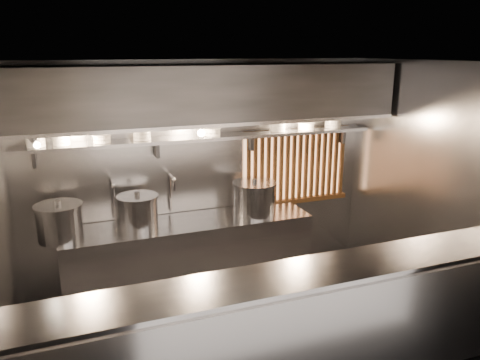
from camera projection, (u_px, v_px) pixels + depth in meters
floor at (246, 332)px, 4.99m from camera, size 4.50×4.50×0.00m
ceiling at (247, 62)px, 4.23m from camera, size 4.50×4.50×0.00m
wall_back at (203, 172)px, 5.96m from camera, size 4.50×0.00×4.50m
wall_right at (428, 186)px, 5.37m from camera, size 0.00×3.00×3.00m
serving_counter at (287, 335)px, 3.97m from camera, size 4.50×0.56×1.13m
cooking_bench at (190, 256)px, 5.78m from camera, size 3.00×0.70×0.90m
bowl_shelf at (207, 138)px, 5.67m from camera, size 4.40×0.34×0.04m
exhaust_hood at (211, 94)px, 5.33m from camera, size 4.40×0.81×0.65m
wood_screen at (296, 166)px, 6.37m from camera, size 1.56×0.09×1.04m
faucet_left at (112, 191)px, 5.48m from camera, size 0.04×0.30×0.50m
faucet_right at (171, 185)px, 5.72m from camera, size 0.04×0.30×0.50m
heat_lamp at (33, 139)px, 4.55m from camera, size 0.25×0.35×0.20m
pendant_bulb at (201, 133)px, 5.51m from camera, size 0.09×0.09×0.19m
stock_pot_left at (60, 222)px, 5.08m from camera, size 0.55×0.55×0.44m
stock_pot_mid at (138, 211)px, 5.43m from camera, size 0.61×0.61×0.43m
stock_pot_right at (254, 198)px, 5.86m from camera, size 0.64×0.64×0.46m
bowl_stack_0 at (35, 139)px, 5.00m from camera, size 0.21×0.21×0.17m
bowl_stack_1 at (61, 138)px, 5.08m from camera, size 0.20×0.20×0.17m
bowl_stack_2 at (102, 139)px, 5.24m from camera, size 0.21×0.21×0.09m
bowl_stack_3 at (142, 133)px, 5.38m from camera, size 0.22×0.22×0.17m
bowl_stack_4 at (212, 132)px, 5.68m from camera, size 0.22×0.22×0.09m
bowl_stack_5 at (278, 126)px, 5.97m from camera, size 0.21×0.21×0.13m
bowl_stack_6 at (306, 126)px, 6.11m from camera, size 0.23×0.23×0.09m
bowl_stack_7 at (333, 121)px, 6.24m from camera, size 0.23×0.23×0.17m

